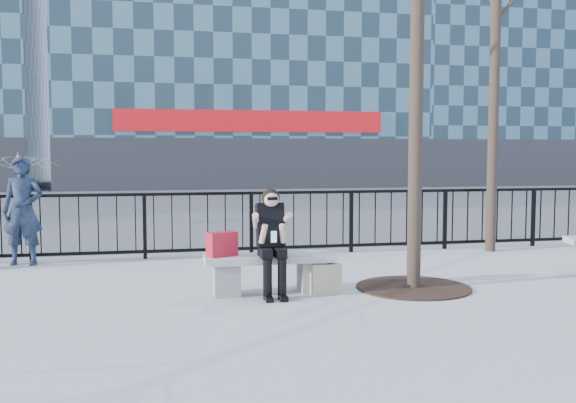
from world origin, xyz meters
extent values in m
plane|color=#A4A39F|center=(0.00, 0.00, 0.00)|extent=(120.00, 120.00, 0.00)
cube|color=#474747|center=(0.00, 15.00, 0.00)|extent=(60.00, 23.00, 0.01)
cube|color=black|center=(0.00, 3.00, 1.08)|extent=(14.00, 0.05, 0.05)
cube|color=black|center=(0.00, 3.00, 0.12)|extent=(14.00, 0.05, 0.05)
cube|color=#2D2D30|center=(3.00, 21.96, 1.20)|extent=(18.00, 0.08, 2.40)
cube|color=red|center=(3.00, 21.90, 3.20)|extent=(12.60, 0.12, 1.00)
cube|color=slate|center=(20.00, 27.00, 10.00)|extent=(16.00, 10.00, 20.00)
cube|color=#2D2D30|center=(20.00, 21.96, 1.20)|extent=(16.00, 0.08, 2.40)
cylinder|color=black|center=(4.50, 2.60, 3.50)|extent=(0.18, 0.18, 7.00)
cylinder|color=black|center=(1.90, -0.10, 0.01)|extent=(1.50, 1.50, 0.02)
cube|color=slate|center=(-0.55, 0.00, 0.20)|extent=(0.32, 0.38, 0.40)
cube|color=slate|center=(0.55, 0.00, 0.20)|extent=(0.32, 0.38, 0.40)
cube|color=gray|center=(0.00, 0.00, 0.45)|extent=(1.65, 0.46, 0.09)
cube|color=red|center=(-0.60, 0.02, 0.64)|extent=(0.41, 0.31, 0.30)
cube|color=beige|center=(0.68, -0.18, 0.19)|extent=(0.42, 0.21, 0.38)
imported|color=black|center=(-3.47, 2.78, 0.86)|extent=(0.68, 0.49, 1.73)
imported|color=#FCF338|center=(-4.55, 7.82, 0.89)|extent=(2.58, 2.60, 1.79)
camera|label=1|loc=(-1.38, -7.92, 1.80)|focal=40.00mm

